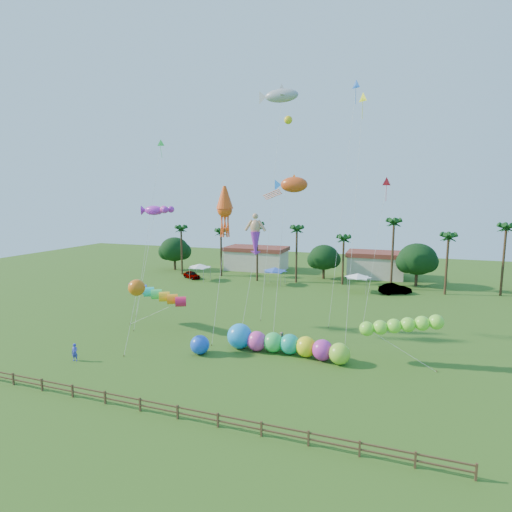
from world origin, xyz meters
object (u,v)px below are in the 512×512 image
(caterpillar_inflatable, at_px, (282,343))
(spectator_b, at_px, (282,340))
(car_a, at_px, (192,275))
(spectator_a, at_px, (75,352))
(blue_ball, at_px, (200,345))
(car_b, at_px, (395,289))

(caterpillar_inflatable, bearing_deg, spectator_b, 107.63)
(car_a, bearing_deg, spectator_a, -138.74)
(blue_ball, bearing_deg, spectator_a, -152.17)
(spectator_b, relative_size, caterpillar_inflatable, 0.13)
(car_b, distance_m, caterpillar_inflatable, 31.13)
(spectator_a, relative_size, spectator_b, 1.02)
(caterpillar_inflatable, xyz_separation_m, blue_ball, (-7.41, -2.63, -0.12))
(spectator_b, height_order, blue_ball, blue_ball)
(spectator_a, distance_m, blue_ball, 11.39)
(spectator_a, bearing_deg, car_b, 44.77)
(car_b, height_order, spectator_b, spectator_b)
(spectator_b, bearing_deg, car_b, 84.98)
(car_a, distance_m, car_b, 35.93)
(car_a, distance_m, caterpillar_inflatable, 39.29)
(spectator_a, distance_m, caterpillar_inflatable, 19.21)
(blue_ball, bearing_deg, spectator_b, 30.53)
(spectator_b, distance_m, blue_ball, 8.14)
(spectator_a, height_order, caterpillar_inflatable, caterpillar_inflatable)
(caterpillar_inflatable, bearing_deg, spectator_a, -152.80)
(spectator_b, bearing_deg, caterpillar_inflatable, -59.49)
(spectator_a, bearing_deg, caterpillar_inflatable, 15.66)
(car_b, bearing_deg, car_a, 59.78)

